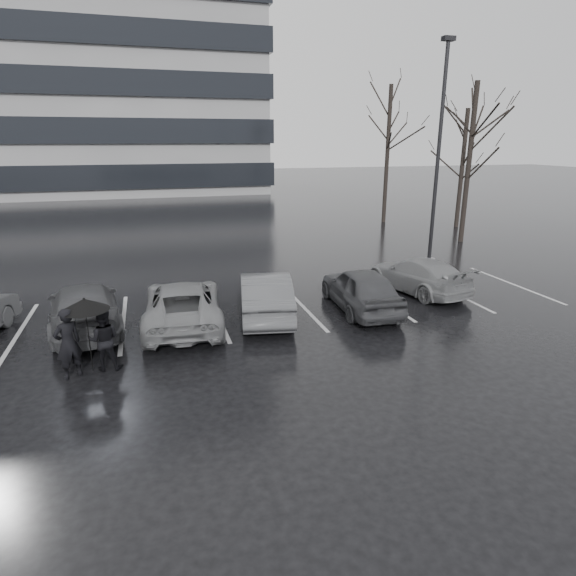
# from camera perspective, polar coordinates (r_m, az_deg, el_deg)

# --- Properties ---
(ground) EXTENTS (160.00, 160.00, 0.00)m
(ground) POSITION_cam_1_polar(r_m,az_deg,el_deg) (13.50, 2.41, -5.57)
(ground) COLOR black
(ground) RESTS_ON ground
(car_main) EXTENTS (1.84, 4.12, 1.38)m
(car_main) POSITION_cam_1_polar(r_m,az_deg,el_deg) (15.44, 8.63, -0.08)
(car_main) COLOR black
(car_main) RESTS_ON ground
(car_west_a) EXTENTS (2.18, 4.40, 1.39)m
(car_west_a) POSITION_cam_1_polar(r_m,az_deg,el_deg) (14.72, -2.71, -0.75)
(car_west_a) COLOR #2F2F32
(car_west_a) RESTS_ON ground
(car_west_b) EXTENTS (2.50, 4.80, 1.29)m
(car_west_b) POSITION_cam_1_polar(r_m,az_deg,el_deg) (14.35, -12.35, -1.82)
(car_west_b) COLOR #525255
(car_west_b) RESTS_ON ground
(car_west_c) EXTENTS (2.42, 4.76, 1.32)m
(car_west_c) POSITION_cam_1_polar(r_m,az_deg,el_deg) (14.83, -22.99, -2.13)
(car_west_c) COLOR black
(car_west_c) RESTS_ON ground
(car_east) EXTENTS (2.54, 4.47, 1.22)m
(car_east) POSITION_cam_1_polar(r_m,az_deg,el_deg) (17.74, 15.10, 1.52)
(car_east) COLOR #525255
(car_east) RESTS_ON ground
(pedestrian_left) EXTENTS (0.72, 0.66, 1.66)m
(pedestrian_left) POSITION_cam_1_polar(r_m,az_deg,el_deg) (11.95, -24.62, -6.01)
(pedestrian_left) COLOR black
(pedestrian_left) RESTS_ON ground
(pedestrian_right) EXTENTS (0.78, 0.64, 1.49)m
(pedestrian_right) POSITION_cam_1_polar(r_m,az_deg,el_deg) (12.08, -20.99, -5.74)
(pedestrian_right) COLOR black
(pedestrian_right) RESTS_ON ground
(umbrella) EXTENTS (1.07, 1.07, 1.81)m
(umbrella) POSITION_cam_1_polar(r_m,az_deg,el_deg) (11.79, -22.97, -1.82)
(umbrella) COLOR black
(umbrella) RESTS_ON ground
(lamp_post) EXTENTS (0.50, 0.50, 9.07)m
(lamp_post) POSITION_cam_1_polar(r_m,az_deg,el_deg) (21.66, 17.27, 13.60)
(lamp_post) COLOR gray
(lamp_post) RESTS_ON ground
(stall_stripes) EXTENTS (19.72, 5.00, 0.00)m
(stall_stripes) POSITION_cam_1_polar(r_m,az_deg,el_deg) (15.55, -3.34, -2.46)
(stall_stripes) COLOR #B1B1B4
(stall_stripes) RESTS_ON ground
(tree_east) EXTENTS (0.26, 0.26, 8.00)m
(tree_east) POSITION_cam_1_polar(r_m,az_deg,el_deg) (27.08, 20.63, 13.52)
(tree_east) COLOR black
(tree_east) RESTS_ON ground
(tree_ne) EXTENTS (0.26, 0.26, 7.00)m
(tree_ne) POSITION_cam_1_polar(r_m,az_deg,el_deg) (31.80, 19.91, 13.07)
(tree_ne) COLOR black
(tree_ne) RESTS_ON ground
(tree_north) EXTENTS (0.26, 0.26, 8.50)m
(tree_north) POSITION_cam_1_polar(r_m,az_deg,el_deg) (32.49, 11.68, 15.11)
(tree_north) COLOR black
(tree_north) RESTS_ON ground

